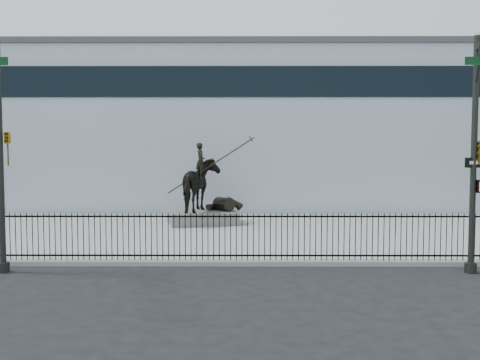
{
  "coord_description": "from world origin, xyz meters",
  "views": [
    {
      "loc": [
        0.18,
        -16.36,
        3.94
      ],
      "look_at": [
        0.08,
        6.0,
        2.38
      ],
      "focal_mm": 42.0,
      "sensor_mm": 36.0,
      "label": 1
    }
  ],
  "objects": [
    {
      "name": "picket_fence",
      "position": [
        0.0,
        1.25,
        0.9
      ],
      "size": [
        22.1,
        0.1,
        1.5
      ],
      "color": "black",
      "rests_on": "plaza"
    },
    {
      "name": "equestrian_statue",
      "position": [
        -1.59,
        9.13,
        1.91
      ],
      "size": [
        3.8,
        2.81,
        3.29
      ],
      "rotation": [
        0.0,
        0.0,
        0.23
      ],
      "color": "black",
      "rests_on": "statue_plinth"
    },
    {
      "name": "ground",
      "position": [
        0.0,
        0.0,
        0.0
      ],
      "size": [
        120.0,
        120.0,
        0.0
      ],
      "primitive_type": "plane",
      "color": "black",
      "rests_on": "ground"
    },
    {
      "name": "plaza",
      "position": [
        0.0,
        7.0,
        0.07
      ],
      "size": [
        30.0,
        12.0,
        0.15
      ],
      "primitive_type": "cube",
      "color": "#9B9B99",
      "rests_on": "ground"
    },
    {
      "name": "statue_plinth",
      "position": [
        -1.64,
        9.12,
        0.43
      ],
      "size": [
        3.43,
        2.73,
        0.57
      ],
      "primitive_type": "cube",
      "rotation": [
        0.0,
        0.0,
        0.23
      ],
      "color": "#605D58",
      "rests_on": "plaza"
    },
    {
      "name": "building",
      "position": [
        0.0,
        20.0,
        4.5
      ],
      "size": [
        44.0,
        14.0,
        9.0
      ],
      "primitive_type": "cube",
      "color": "#B6BCC6",
      "rests_on": "ground"
    }
  ]
}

